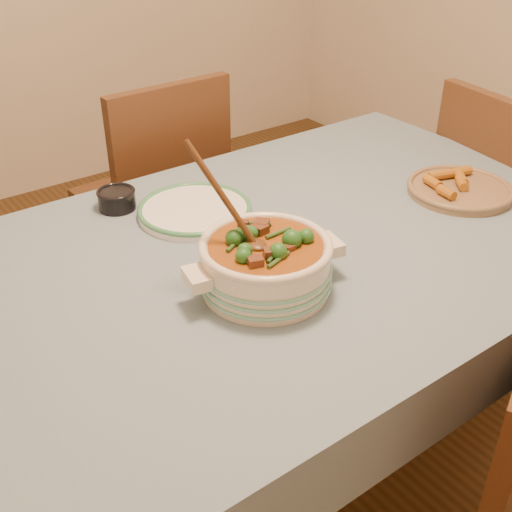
{
  "coord_description": "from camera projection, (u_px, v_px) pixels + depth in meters",
  "views": [
    {
      "loc": [
        -0.87,
        -1.04,
        1.54
      ],
      "look_at": [
        -0.21,
        -0.14,
        0.85
      ],
      "focal_mm": 45.0,
      "sensor_mm": 36.0,
      "label": 1
    }
  ],
  "objects": [
    {
      "name": "stew_casserole",
      "position": [
        265.0,
        261.0,
        1.34
      ],
      "size": [
        0.36,
        0.32,
        0.33
      ],
      "rotation": [
        0.0,
        0.0,
        -0.19
      ],
      "color": "#EFDFC8",
      "rests_on": "dining_table"
    },
    {
      "name": "chair_far",
      "position": [
        160.0,
        191.0,
        2.29
      ],
      "size": [
        0.45,
        0.45,
        0.95
      ],
      "rotation": [
        0.0,
        0.0,
        3.17
      ],
      "color": "brown",
      "rests_on": "floor"
    },
    {
      "name": "floor",
      "position": [
        284.0,
        453.0,
        1.96
      ],
      "size": [
        4.5,
        4.5,
        0.0
      ],
      "primitive_type": "plane",
      "color": "#422B12",
      "rests_on": "ground"
    },
    {
      "name": "fried_plate",
      "position": [
        460.0,
        188.0,
        1.76
      ],
      "size": [
        0.32,
        0.32,
        0.05
      ],
      "rotation": [
        0.0,
        0.0,
        0.15
      ],
      "color": "olive",
      "rests_on": "dining_table"
    },
    {
      "name": "white_plate",
      "position": [
        195.0,
        210.0,
        1.66
      ],
      "size": [
        0.35,
        0.35,
        0.03
      ],
      "rotation": [
        0.0,
        0.0,
        0.19
      ],
      "color": "white",
      "rests_on": "dining_table"
    },
    {
      "name": "dining_table",
      "position": [
        290.0,
        271.0,
        1.61
      ],
      "size": [
        1.68,
        1.08,
        0.76
      ],
      "color": "brown",
      "rests_on": "floor"
    },
    {
      "name": "condiment_bowl",
      "position": [
        117.0,
        198.0,
        1.68
      ],
      "size": [
        0.1,
        0.1,
        0.05
      ],
      "rotation": [
        0.0,
        0.0,
        -0.06
      ],
      "color": "black",
      "rests_on": "dining_table"
    },
    {
      "name": "chair_right",
      "position": [
        500.0,
        209.0,
        2.18
      ],
      "size": [
        0.5,
        0.5,
        0.94
      ],
      "rotation": [
        0.0,
        0.0,
        1.43
      ],
      "color": "brown",
      "rests_on": "floor"
    }
  ]
}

